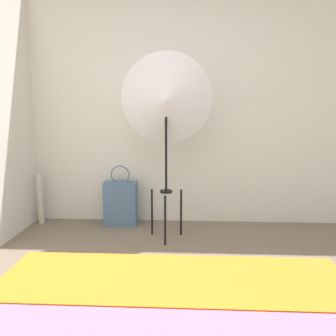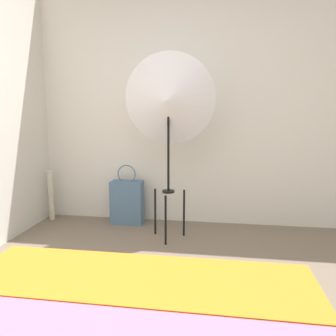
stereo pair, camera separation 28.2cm
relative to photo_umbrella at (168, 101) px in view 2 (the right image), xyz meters
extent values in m
cube|color=silver|center=(0.14, 0.55, 0.00)|extent=(8.00, 0.05, 2.60)
cube|color=orange|center=(0.13, -1.68, -0.83)|extent=(1.49, 0.45, 0.04)
cylinder|color=black|center=(0.00, -0.17, -1.07)|extent=(0.02, 0.02, 0.46)
cylinder|color=black|center=(-0.14, 0.08, -1.07)|extent=(0.02, 0.02, 0.46)
cylinder|color=black|center=(0.14, 0.08, -1.07)|extent=(0.02, 0.02, 0.46)
cylinder|color=black|center=(0.00, 0.00, -0.84)|extent=(0.12, 0.12, 0.02)
cylinder|color=black|center=(0.00, 0.00, -0.41)|extent=(0.02, 0.02, 0.84)
cone|color=silver|center=(0.00, 0.00, 0.01)|extent=(0.85, 0.29, 0.87)
cube|color=slate|center=(-0.51, 0.36, -1.06)|extent=(0.34, 0.18, 0.47)
torus|color=slate|center=(-0.51, 0.36, -0.75)|extent=(0.20, 0.01, 0.20)
cylinder|color=beige|center=(-1.38, 0.36, -1.02)|extent=(0.06, 0.06, 0.56)
camera|label=1|loc=(0.17, -2.99, -0.11)|focal=35.00mm
camera|label=2|loc=(0.45, -2.96, -0.11)|focal=35.00mm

